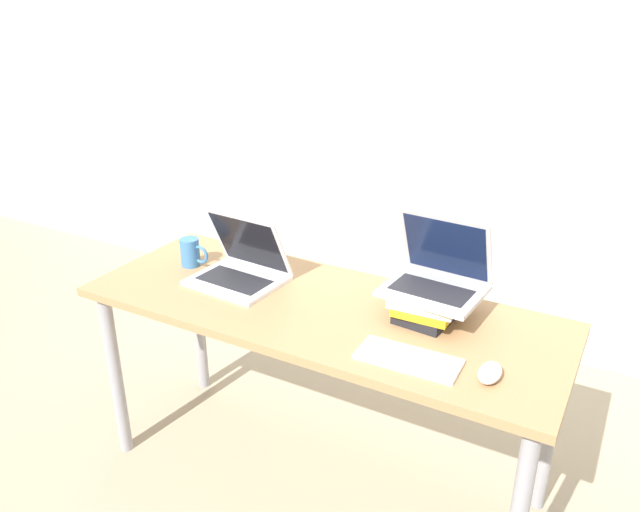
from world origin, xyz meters
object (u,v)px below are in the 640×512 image
at_px(laptop_left, 241,268).
at_px(mug, 191,252).
at_px(laptop_on_books, 437,276).
at_px(mouse, 490,373).
at_px(wireless_keyboard, 408,359).
at_px(book_stack, 429,305).

distance_m(laptop_left, mug, 0.24).
distance_m(laptop_on_books, mouse, 0.40).
bearing_deg(mug, laptop_left, -3.25).
relative_size(mouse, mug, 0.89).
xyz_separation_m(laptop_on_books, mug, (-0.94, -0.10, -0.08)).
height_order(laptop_left, laptop_on_books, laptop_on_books).
distance_m(wireless_keyboard, mug, 0.99).
relative_size(wireless_keyboard, mouse, 2.77).
height_order(book_stack, laptop_on_books, laptop_on_books).
relative_size(laptop_left, book_stack, 1.35).
bearing_deg(wireless_keyboard, laptop_on_books, 95.91).
bearing_deg(wireless_keyboard, mug, 167.34).
xyz_separation_m(laptop_left, laptop_on_books, (0.69, 0.11, 0.08)).
bearing_deg(mouse, wireless_keyboard, -173.39).
height_order(book_stack, mouse, book_stack).
bearing_deg(mug, laptop_on_books, 5.83).
bearing_deg(laptop_on_books, mug, -174.17).
xyz_separation_m(wireless_keyboard, mouse, (0.23, 0.03, 0.01)).
bearing_deg(book_stack, wireless_keyboard, -81.39).
relative_size(laptop_on_books, wireless_keyboard, 1.07).
distance_m(mouse, mug, 1.21).
distance_m(book_stack, mouse, 0.37).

